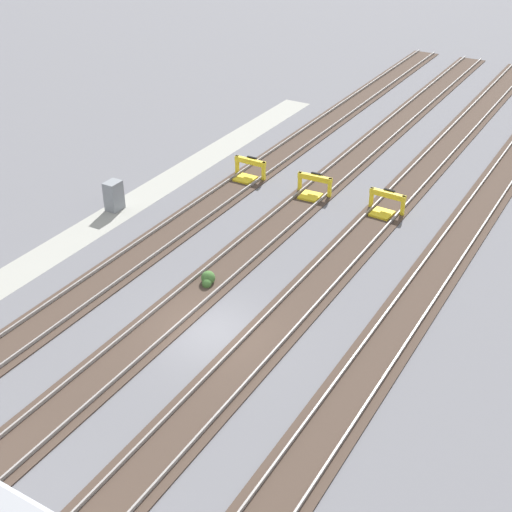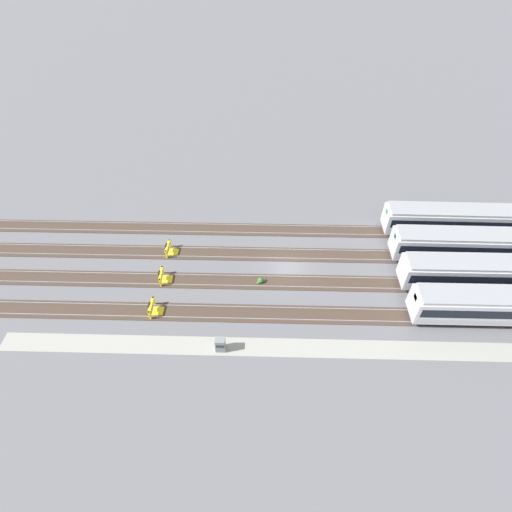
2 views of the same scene
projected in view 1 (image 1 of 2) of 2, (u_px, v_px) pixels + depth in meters
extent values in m
plane|color=slate|center=(213.00, 332.00, 28.83)|extent=(400.00, 400.00, 0.00)
cube|color=#9E9E93|center=(31.00, 265.00, 33.25)|extent=(54.00, 2.00, 0.01)
cube|color=#47382D|center=(93.00, 288.00, 31.58)|extent=(90.00, 2.23, 0.06)
cube|color=gray|center=(105.00, 290.00, 31.21)|extent=(90.00, 0.07, 0.15)
cube|color=gray|center=(81.00, 281.00, 31.84)|extent=(90.00, 0.07, 0.15)
cube|color=#47382D|center=(170.00, 316.00, 29.74)|extent=(90.00, 2.24, 0.06)
cube|color=gray|center=(184.00, 319.00, 29.37)|extent=(90.00, 0.07, 0.15)
cube|color=gray|center=(156.00, 309.00, 30.00)|extent=(90.00, 0.07, 0.15)
cube|color=#47382D|center=(258.00, 348.00, 27.90)|extent=(90.00, 2.24, 0.06)
cube|color=gray|center=(274.00, 352.00, 27.53)|extent=(90.00, 0.07, 0.15)
cube|color=gray|center=(242.00, 340.00, 28.16)|extent=(90.00, 0.07, 0.15)
cube|color=#47382D|center=(358.00, 385.00, 26.06)|extent=(90.00, 2.23, 0.06)
cube|color=gray|center=(376.00, 389.00, 25.69)|extent=(90.00, 0.07, 0.15)
cube|color=gray|center=(340.00, 376.00, 26.31)|extent=(90.00, 0.07, 0.15)
cube|color=#1E843D|center=(25.00, 505.00, 17.71)|extent=(0.09, 0.70, 0.56)
cube|color=yellow|center=(264.00, 171.00, 40.97)|extent=(0.18, 0.18, 1.15)
cube|color=yellow|center=(237.00, 165.00, 41.77)|extent=(0.18, 0.18, 1.15)
cube|color=yellow|center=(250.00, 161.00, 41.15)|extent=(0.25, 2.00, 0.30)
cube|color=yellow|center=(245.00, 179.00, 41.21)|extent=(1.11, 1.09, 0.18)
cube|color=black|center=(252.00, 160.00, 41.28)|extent=(0.12, 0.60, 0.44)
cube|color=yellow|center=(330.00, 188.00, 39.07)|extent=(0.19, 0.19, 1.15)
cube|color=yellow|center=(300.00, 182.00, 39.79)|extent=(0.19, 0.19, 1.15)
cube|color=yellow|center=(315.00, 178.00, 39.21)|extent=(0.34, 2.01, 0.30)
cube|color=yellow|center=(310.00, 197.00, 39.26)|extent=(1.15, 1.14, 0.18)
cube|color=black|center=(316.00, 177.00, 39.35)|extent=(0.15, 0.61, 0.44)
cube|color=yellow|center=(403.00, 206.00, 37.21)|extent=(0.19, 0.19, 1.15)
cube|color=yellow|center=(371.00, 198.00, 38.05)|extent=(0.19, 0.19, 1.15)
cube|color=yellow|center=(388.00, 195.00, 37.41)|extent=(0.32, 2.01, 0.30)
cube|color=yellow|center=(382.00, 214.00, 37.48)|extent=(1.14, 1.13, 0.18)
cube|color=black|center=(389.00, 193.00, 37.54)|extent=(0.15, 0.60, 0.44)
cube|color=gray|center=(114.00, 196.00, 37.75)|extent=(0.90, 0.70, 1.60)
cube|color=#333338|center=(108.00, 190.00, 37.78)|extent=(0.70, 0.04, 0.36)
sphere|color=#427033|center=(208.00, 278.00, 31.80)|extent=(0.64, 0.64, 0.64)
sphere|color=#427033|center=(207.00, 284.00, 31.58)|extent=(0.44, 0.44, 0.44)
sphere|color=#427033|center=(208.00, 277.00, 32.11)|extent=(0.36, 0.36, 0.36)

